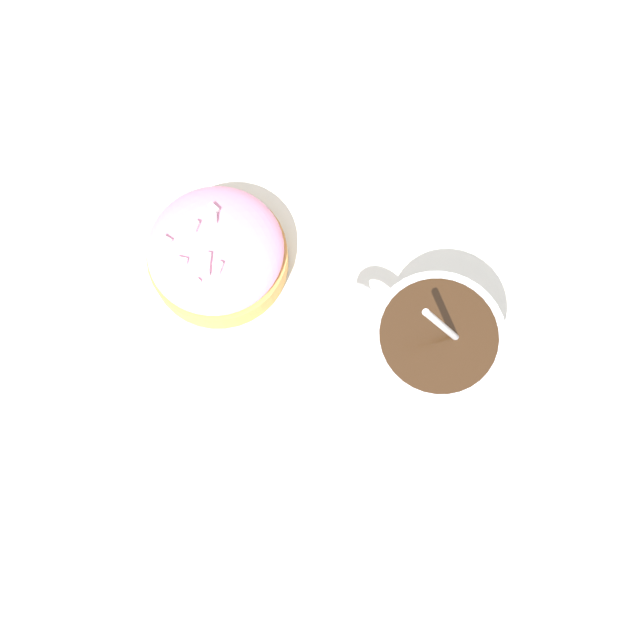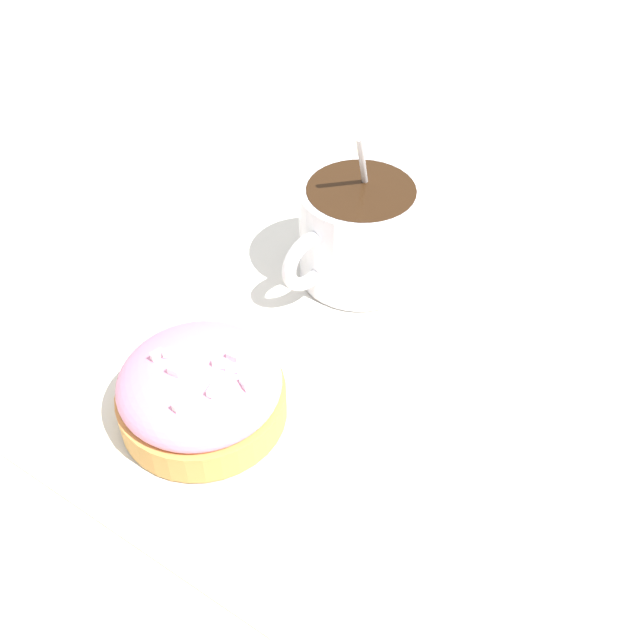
# 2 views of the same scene
# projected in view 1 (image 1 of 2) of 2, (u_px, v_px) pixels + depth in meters

# --- Properties ---
(ground_plane) EXTENTS (3.00, 3.00, 0.00)m
(ground_plane) POSITION_uv_depth(u_px,v_px,m) (315.00, 324.00, 0.52)
(ground_plane) COLOR #C6B793
(paper_napkin) EXTENTS (0.35, 0.34, 0.00)m
(paper_napkin) POSITION_uv_depth(u_px,v_px,m) (315.00, 323.00, 0.52)
(paper_napkin) COLOR white
(paper_napkin) RESTS_ON ground_plane
(coffee_cup) EXTENTS (0.11, 0.08, 0.11)m
(coffee_cup) POSITION_uv_depth(u_px,v_px,m) (430.00, 346.00, 0.47)
(coffee_cup) COLOR white
(coffee_cup) RESTS_ON paper_napkin
(frosted_pastry) EXTENTS (0.10, 0.10, 0.05)m
(frosted_pastry) POSITION_uv_depth(u_px,v_px,m) (217.00, 253.00, 0.51)
(frosted_pastry) COLOR #D19347
(frosted_pastry) RESTS_ON paper_napkin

